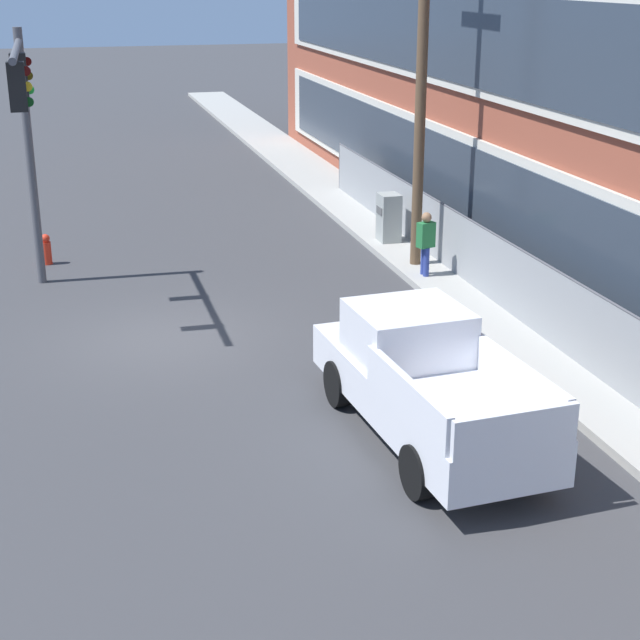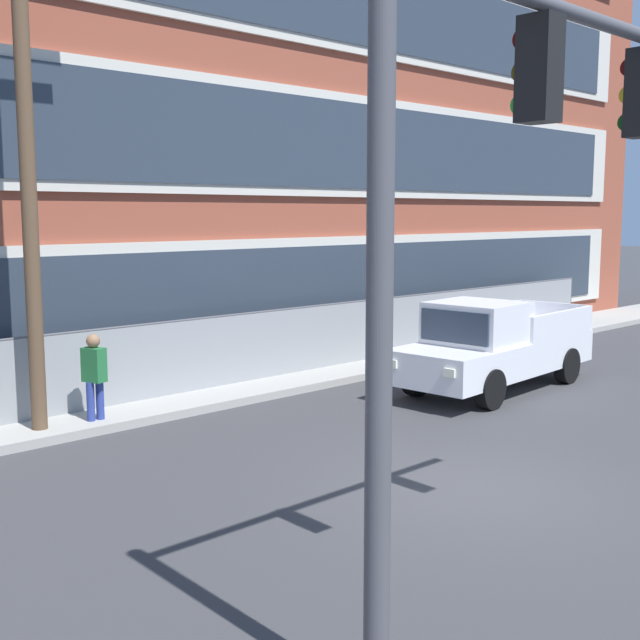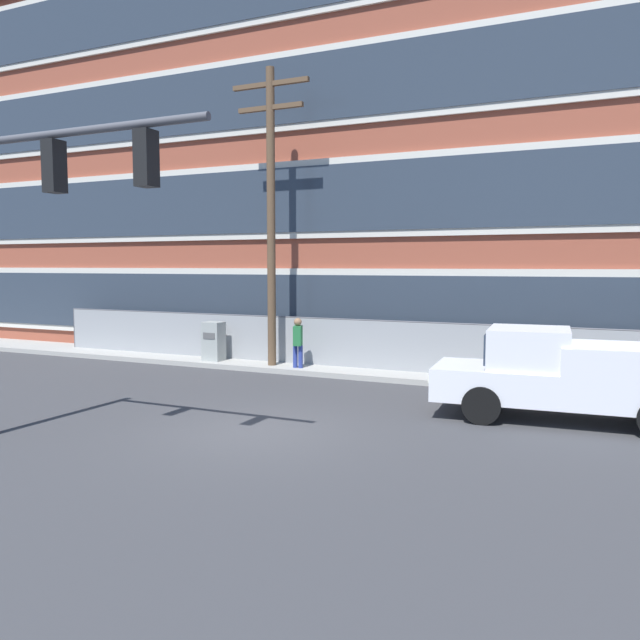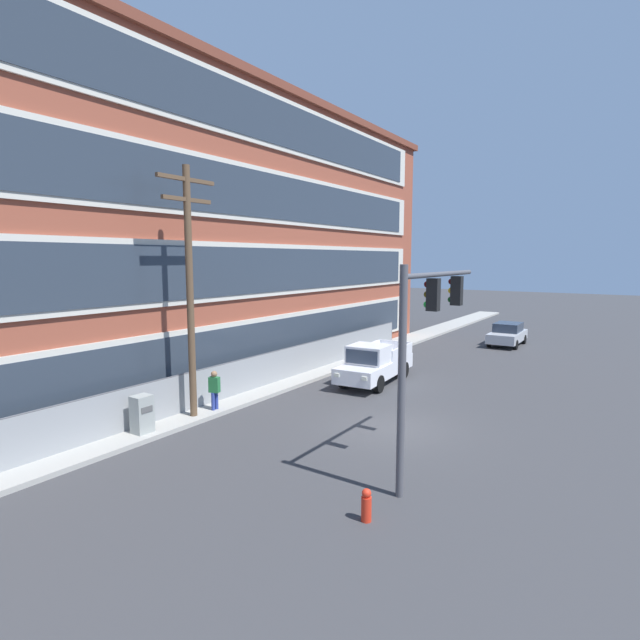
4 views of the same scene
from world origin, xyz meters
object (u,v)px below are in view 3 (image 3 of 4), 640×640
at_px(electrical_cabinet, 214,344).
at_px(pedestrian_near_cabinet, 298,341).
at_px(pickup_truck_white, 560,377).
at_px(utility_pole_near_corner, 271,206).
at_px(traffic_signal_mast, 37,217).

bearing_deg(electrical_cabinet, pedestrian_near_cabinet, -3.22).
height_order(pickup_truck_white, pedestrian_near_cabinet, pickup_truck_white).
height_order(pickup_truck_white, electrical_cabinet, pickup_truck_white).
bearing_deg(electrical_cabinet, pickup_truck_white, -16.16).
relative_size(pickup_truck_white, utility_pole_near_corner, 0.61).
distance_m(traffic_signal_mast, pickup_truck_white, 10.79).
distance_m(electrical_cabinet, pedestrian_near_cabinet, 3.20).
bearing_deg(pedestrian_near_cabinet, traffic_signal_mast, -95.09).
relative_size(utility_pole_near_corner, electrical_cabinet, 6.46).
height_order(traffic_signal_mast, pedestrian_near_cabinet, traffic_signal_mast).
distance_m(traffic_signal_mast, utility_pole_near_corner, 9.00).
xyz_separation_m(pickup_truck_white, utility_pole_near_corner, (-8.66, 3.10, 4.19)).
bearing_deg(electrical_cabinet, utility_pole_near_corner, -1.49).
bearing_deg(pickup_truck_white, pedestrian_near_cabinet, 158.86).
height_order(traffic_signal_mast, utility_pole_near_corner, utility_pole_near_corner).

